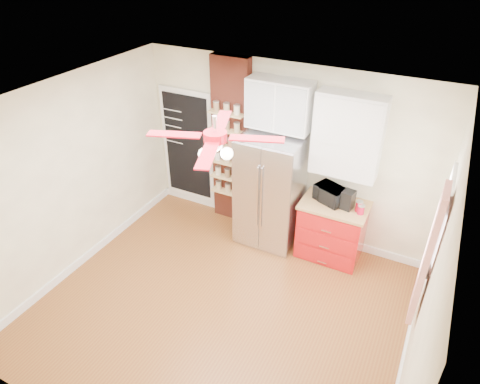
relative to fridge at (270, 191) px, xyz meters
The scene contains 21 objects.
floor 1.85m from the fridge, 88.24° to the right, with size 4.50×4.50×0.00m, color brown.
ceiling 2.45m from the fridge, 88.24° to the right, with size 4.50×4.50×0.00m, color white.
wall_back 0.60m from the fridge, 82.30° to the left, with size 4.50×0.02×2.70m, color #FFF8CD.
wall_front 3.66m from the fridge, 89.21° to the right, with size 4.50×0.02×2.70m, color #FFF8CD.
wall_left 2.78m from the fridge, 143.46° to the right, with size 0.02×4.00×2.70m, color #FFF8CD.
wall_right 2.86m from the fridge, 35.33° to the right, with size 0.02×4.00×2.70m, color #FFF8CD.
chalkboard 1.70m from the fridge, 168.59° to the left, with size 0.95×0.05×1.95m.
brick_pillar 0.97m from the fridge, 160.07° to the left, with size 0.60×0.16×2.70m, color brown.
fridge is the anchor object (origin of this frame).
upper_glass_cabinet 1.29m from the fridge, 90.00° to the left, with size 0.90×0.35×0.70m, color white.
red_cabinet 1.06m from the fridge, ahead, with size 0.94×0.64×0.90m.
upper_shelf_unit 1.41m from the fridge, 12.78° to the left, with size 0.90×0.30×1.15m, color white.
window 2.49m from the fridge, 17.75° to the right, with size 0.04×0.75×1.05m, color white.
curtain 2.63m from the fridge, 29.86° to the right, with size 0.06×0.40×1.55m, color red.
ceiling_fan 2.25m from the fridge, 88.24° to the right, with size 1.40×1.40×0.44m.
toaster_oven 0.89m from the fridge, ahead, with size 0.43×0.29×0.24m, color black.
coffee_maker 1.15m from the fridge, ahead, with size 0.15×0.18×0.27m, color black.
canister_left 1.34m from the fridge, ahead, with size 0.09×0.09×0.12m, color #BE0A2D.
canister_right 1.30m from the fridge, ahead, with size 0.09×0.09×0.15m, color #AB0918.
pantry_jar_oats 1.06m from the fridge, behind, with size 0.09×0.09×0.13m, color beige.
pantry_jar_beans 0.93m from the fridge, 168.26° to the left, with size 0.10×0.10×0.13m, color #94664B.
Camera 1 is at (2.00, -3.38, 4.22)m, focal length 32.00 mm.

